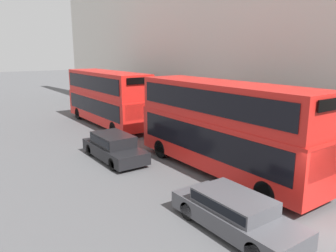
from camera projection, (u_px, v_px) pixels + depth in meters
ground_plane at (324, 241)px, 10.10m from camera, size 200.00×200.00×0.00m
bus_leading at (223, 124)px, 15.38m from camera, size 2.59×10.28×4.34m
bus_second_in_queue at (107, 96)px, 25.67m from camera, size 2.59×10.18×4.22m
car_dark_sedan at (235, 212)px, 10.60m from camera, size 1.78×4.64×1.23m
car_hatchback at (114, 146)px, 17.67m from camera, size 1.80×4.61×1.39m
pedestrian at (155, 118)px, 25.05m from camera, size 0.36×0.36×1.63m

